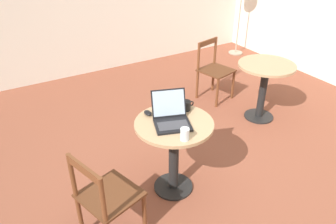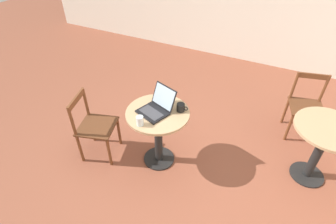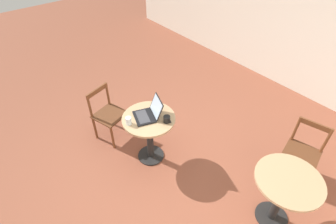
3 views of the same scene
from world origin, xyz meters
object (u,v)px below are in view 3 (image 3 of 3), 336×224
at_px(mouse, 157,104).
at_px(cafe_table_near, 149,129).
at_px(mug, 167,119).
at_px(laptop, 148,113).
at_px(chair_near_left, 108,114).
at_px(cafe_table_mid, 284,191).
at_px(chair_mid_back, 302,152).
at_px(drinking_glass, 129,121).

bearing_deg(mouse, cafe_table_near, -60.74).
distance_m(mouse, mug, 0.37).
relative_size(laptop, mug, 3.39).
bearing_deg(chair_near_left, cafe_table_mid, 17.87).
distance_m(chair_mid_back, drinking_glass, 2.26).
height_order(chair_near_left, drinking_glass, drinking_glass).
xyz_separation_m(cafe_table_near, chair_near_left, (-0.75, -0.23, -0.12)).
distance_m(mouse, drinking_glass, 0.51).
xyz_separation_m(laptop, mug, (0.24, 0.12, -0.01)).
bearing_deg(mouse, drinking_glass, -81.82).
height_order(cafe_table_near, mouse, mouse).
relative_size(cafe_table_mid, chair_mid_back, 0.90).
relative_size(cafe_table_mid, laptop, 1.78).
height_order(laptop, drinking_glass, laptop).
distance_m(cafe_table_near, mug, 0.35).
bearing_deg(laptop, cafe_table_mid, 17.80).
bearing_deg(chair_mid_back, cafe_table_mid, -76.28).
height_order(chair_near_left, mouse, chair_near_left).
bearing_deg(cafe_table_mid, cafe_table_near, -161.62).
xyz_separation_m(chair_near_left, mouse, (0.62, 0.46, 0.34)).
bearing_deg(mouse, chair_near_left, -143.21).
relative_size(chair_mid_back, drinking_glass, 8.14).
bearing_deg(cafe_table_mid, mouse, -169.97).
relative_size(cafe_table_mid, mug, 6.01).
xyz_separation_m(mug, drinking_glass, (-0.28, -0.39, 0.01)).
relative_size(cafe_table_near, chair_near_left, 0.90).
bearing_deg(cafe_table_mid, drinking_glass, -154.79).
distance_m(cafe_table_mid, laptop, 1.80).
height_order(cafe_table_near, chair_near_left, chair_near_left).
distance_m(chair_near_left, laptop, 0.86).
bearing_deg(cafe_table_near, mug, 31.39).
xyz_separation_m(chair_mid_back, mug, (-1.27, -1.20, 0.37)).
relative_size(mouse, drinking_glass, 0.97).
height_order(cafe_table_near, chair_mid_back, chair_mid_back).
bearing_deg(laptop, mouse, 116.36).
distance_m(cafe_table_near, laptop, 0.25).
bearing_deg(chair_mid_back, cafe_table_near, -138.16).
height_order(mouse, drinking_glass, drinking_glass).
bearing_deg(mug, mouse, 163.44).
distance_m(mug, drinking_glass, 0.48).
bearing_deg(cafe_table_mid, chair_near_left, -162.13).
distance_m(chair_mid_back, mug, 1.79).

